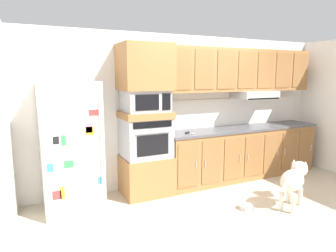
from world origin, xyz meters
The scene contains 16 objects.
ground_plane centered at (0.00, 0.00, 0.00)m, with size 9.60×9.60×0.00m, color beige.
back_kitchen_wall centered at (0.00, 1.11, 1.25)m, with size 6.20×0.12×2.50m, color silver.
side_panel_left centered at (-2.80, 0.00, 1.25)m, with size 0.12×7.10×2.50m, color silver.
refrigerator centered at (-2.03, 0.68, 0.88)m, with size 0.76×0.73×1.76m.
oven_base_cabinet centered at (-0.91, 0.75, 0.30)m, with size 0.74×0.62×0.60m, color #996638.
built_in_oven centered at (-0.91, 0.75, 0.90)m, with size 0.70×0.62×0.60m.
appliance_mid_shelf centered at (-0.91, 0.75, 1.25)m, with size 0.74×0.62×0.10m, color #996638.
microwave centered at (-0.91, 0.75, 1.46)m, with size 0.64×0.54×0.32m.
appliance_upper_cabinet centered at (-0.91, 0.75, 1.96)m, with size 0.74×0.62×0.68m, color #996638.
lower_cabinet_run centered at (0.96, 0.75, 0.44)m, with size 3.01×0.63×0.88m.
countertop_slab centered at (0.96, 0.75, 0.90)m, with size 3.05×0.64×0.04m, color #4C4C51.
backsplash_panel centered at (0.96, 1.04, 1.17)m, with size 3.05×0.02×0.50m, color white.
upper_cabinet_with_hood centered at (0.98, 0.87, 1.90)m, with size 3.01×0.48×0.88m.
screwdriver centered at (-0.23, 0.66, 0.93)m, with size 0.16×0.16×0.03m.
dog centered at (0.80, -0.58, 0.40)m, with size 0.85×0.51×0.62m.
dog_food_bowl centered at (0.13, -0.39, 0.03)m, with size 0.20×0.20×0.06m.
Camera 1 is at (-2.55, -3.46, 1.83)m, focal length 32.12 mm.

